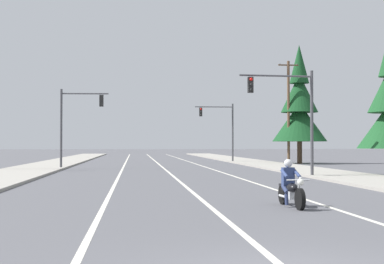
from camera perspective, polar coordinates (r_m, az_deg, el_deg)
lane_stripe_center at (r=52.48m, az=-3.58°, el=-3.39°), size 0.16×100.00×0.01m
lane_stripe_left at (r=52.44m, az=-7.13°, el=-3.39°), size 0.16×100.00×0.01m
lane_stripe_right at (r=52.76m, az=0.34°, el=-3.38°), size 0.16×100.00×0.01m
sidewalk_kerb_right at (r=48.94m, az=8.21°, el=-3.45°), size 4.40×110.00×0.14m
sidewalk_kerb_left at (r=48.02m, az=-15.12°, el=-3.46°), size 4.40×110.00×0.14m
motorcycle_with_rider at (r=16.80m, az=10.41°, el=-5.84°), size 0.70×2.19×1.46m
traffic_signal_near_right at (r=31.50m, az=10.51°, el=2.63°), size 4.42×0.57×6.20m
traffic_signal_near_left at (r=42.63m, az=-12.36°, el=1.56°), size 3.72×0.41×6.20m
traffic_signal_mid_right at (r=56.66m, az=3.21°, el=0.85°), size 4.09×0.37×6.20m
utility_pole_right_far at (r=53.09m, az=10.20°, el=2.28°), size 2.01×0.26×10.03m
conifer_tree_right_verge_far at (r=54.33m, az=11.33°, el=2.41°), size 5.37×5.37×11.82m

